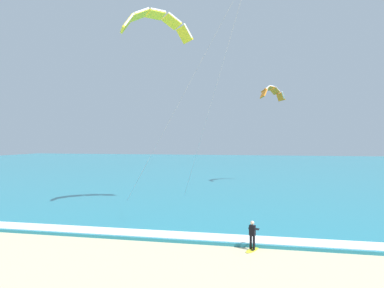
{
  "coord_description": "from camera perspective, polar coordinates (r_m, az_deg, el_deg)",
  "views": [
    {
      "loc": [
        1.69,
        -6.11,
        6.32
      ],
      "look_at": [
        -3.18,
        17.96,
        6.04
      ],
      "focal_mm": 31.67,
      "sensor_mm": 36.0,
      "label": 1
    }
  ],
  "objects": [
    {
      "name": "kite_primary",
      "position": [
        32.35,
        -5.94,
        19.74
      ],
      "size": [
        11.3,
        11.78,
        16.76
      ],
      "color": "yellow"
    },
    {
      "name": "surfboard",
      "position": [
        20.64,
        10.12,
        -17.12
      ],
      "size": [
        0.99,
        1.46,
        0.09
      ],
      "color": "yellow",
      "rests_on": "ground"
    },
    {
      "name": "kitesurfer",
      "position": [
        20.4,
        10.15,
        -14.66
      ],
      "size": [
        0.66,
        0.66,
        1.69
      ],
      "color": "black",
      "rests_on": "ground"
    },
    {
      "name": "sea",
      "position": [
        80.33,
        10.21,
        -3.81
      ],
      "size": [
        200.0,
        120.0,
        0.2
      ],
      "primitive_type": "cube",
      "color": "teal",
      "rests_on": "ground"
    },
    {
      "name": "surf_foam",
      "position": [
        22.0,
        6.83,
        -15.46
      ],
      "size": [
        200.0,
        1.61,
        0.04
      ],
      "primitive_type": "cube",
      "color": "white",
      "rests_on": "sea"
    },
    {
      "name": "kite_distant",
      "position": [
        49.36,
        13.2,
        8.59
      ],
      "size": [
        3.67,
        4.93,
        2.03
      ],
      "color": "orange"
    }
  ]
}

